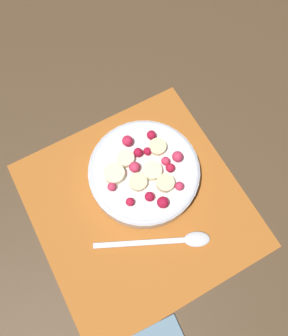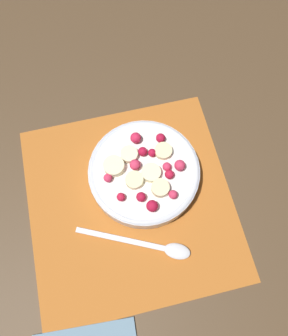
{
  "view_description": "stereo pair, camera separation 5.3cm",
  "coord_description": "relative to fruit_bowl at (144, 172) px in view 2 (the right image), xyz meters",
  "views": [
    {
      "loc": [
        -0.13,
        0.06,
        0.56
      ],
      "look_at": [
        0.04,
        -0.03,
        0.05
      ],
      "focal_mm": 35.0,
      "sensor_mm": 36.0,
      "label": 1
    },
    {
      "loc": [
        -0.15,
        0.01,
        0.56
      ],
      "look_at": [
        0.04,
        -0.03,
        0.05
      ],
      "focal_mm": 35.0,
      "sensor_mm": 36.0,
      "label": 2
    }
  ],
  "objects": [
    {
      "name": "placemat",
      "position": [
        -0.04,
        0.03,
        -0.02
      ],
      "size": [
        0.36,
        0.35,
        0.01
      ],
      "color": "#B26023",
      "rests_on": "ground_plane"
    },
    {
      "name": "ground_plane",
      "position": [
        -0.04,
        0.03,
        -0.03
      ],
      "size": [
        3.0,
        3.0,
        0.0
      ],
      "primitive_type": "plane",
      "color": "#4C3823"
    },
    {
      "name": "fruit_bowl",
      "position": [
        0.0,
        0.0,
        0.0
      ],
      "size": [
        0.19,
        0.19,
        0.05
      ],
      "color": "silver",
      "rests_on": "placemat"
    },
    {
      "name": "spoon",
      "position": [
        -0.13,
        0.01,
        -0.02
      ],
      "size": [
        0.1,
        0.18,
        0.01
      ],
      "rotation": [
        0.0,
        0.0,
        4.27
      ],
      "color": "silver",
      "rests_on": "placemat"
    }
  ]
}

